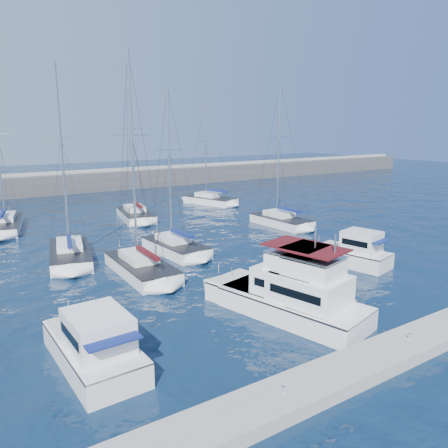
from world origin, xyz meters
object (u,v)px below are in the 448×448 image
sailboat_back_a (5,224)px  sailboat_back_c (210,200)px  sailboat_mid_b (141,267)px  sailboat_mid_e (281,221)px  sailboat_mid_c (176,247)px  motor_yacht_stbd_inner (299,300)px  motor_yacht_port_outer (95,348)px  motor_yacht_stbd_outer (355,253)px  sailboat_back_b (136,215)px  motor_yacht_port_inner (282,293)px  sailboat_mid_a (70,254)px

sailboat_back_a → sailboat_back_c: bearing=15.4°
sailboat_mid_b → sailboat_mid_e: sailboat_mid_b is taller
sailboat_mid_c → sailboat_mid_e: (14.56, 3.28, 0.01)m
motor_yacht_stbd_inner → sailboat_back_a: size_ratio=0.58×
motor_yacht_port_outer → sailboat_back_c: bearing=49.7°
motor_yacht_port_outer → motor_yacht_stbd_outer: bearing=7.6°
sailboat_back_a → sailboat_back_b: bearing=0.9°
motor_yacht_port_inner → motor_yacht_stbd_outer: motor_yacht_port_inner is taller
sailboat_mid_a → sailboat_mid_c: sailboat_mid_a is taller
sailboat_mid_b → sailboat_back_a: bearing=107.7°
sailboat_back_b → sailboat_back_c: 13.43m
motor_yacht_port_inner → sailboat_back_c: (15.32, 33.59, -0.62)m
motor_yacht_stbd_inner → sailboat_mid_e: bearing=37.9°
motor_yacht_port_inner → sailboat_back_b: bearing=69.8°
motor_yacht_stbd_outer → sailboat_mid_c: sailboat_mid_c is taller
motor_yacht_stbd_outer → sailboat_back_c: 30.25m
sailboat_mid_c → sailboat_back_c: (15.10, 19.27, -0.01)m
sailboat_back_a → motor_yacht_stbd_inner: bearing=-59.5°
motor_yacht_stbd_inner → sailboat_back_b: 30.71m
sailboat_mid_e → sailboat_back_a: 29.53m
sailboat_back_c → sailboat_mid_e: bearing=-111.8°
sailboat_mid_b → sailboat_back_b: size_ratio=0.97×
motor_yacht_stbd_outer → sailboat_mid_c: (-10.37, 10.61, -0.41)m
sailboat_mid_b → sailboat_back_c: (19.70, 22.82, -0.03)m
motor_yacht_stbd_outer → sailboat_back_b: sailboat_back_b is taller
motor_yacht_port_outer → sailboat_back_a: 32.11m
sailboat_mid_e → sailboat_back_b: sailboat_back_b is taller
motor_yacht_port_outer → motor_yacht_port_inner: 11.04m
motor_yacht_port_outer → sailboat_mid_c: bearing=49.7°
sailboat_back_a → sailboat_back_c: size_ratio=1.15×
motor_yacht_port_inner → sailboat_back_a: bearing=93.7°
motor_yacht_stbd_inner → motor_yacht_port_outer: bearing=159.7°
sailboat_back_a → motor_yacht_port_inner: bearing=-59.1°
sailboat_mid_a → motor_yacht_port_inner: bearing=-52.9°
sailboat_back_a → sailboat_back_c: sailboat_back_a is taller
sailboat_mid_b → sailboat_back_a: sailboat_mid_b is taller
motor_yacht_stbd_outer → sailboat_mid_a: sailboat_mid_a is taller
motor_yacht_port_inner → sailboat_back_c: sailboat_back_c is taller
motor_yacht_stbd_outer → motor_yacht_stbd_inner: bearing=-167.4°
sailboat_mid_e → sailboat_back_c: (0.53, 15.99, -0.02)m
motor_yacht_port_inner → sailboat_mid_a: bearing=99.8°
sailboat_back_a → sailboat_back_b: sailboat_back_b is taller
motor_yacht_port_outer → sailboat_mid_a: sailboat_mid_a is taller
motor_yacht_stbd_inner → sailboat_mid_e: (14.61, 18.85, -0.60)m
motor_yacht_port_inner → motor_yacht_stbd_outer: bearing=4.1°
sailboat_mid_a → motor_yacht_stbd_inner: bearing=-54.0°
sailboat_mid_b → sailboat_mid_a: bearing=120.0°
sailboat_back_c → motor_yacht_stbd_inner: bearing=-133.4°
motor_yacht_port_outer → sailboat_mid_a: (3.09, 17.13, -0.40)m
sailboat_mid_a → sailboat_mid_c: size_ratio=1.13×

